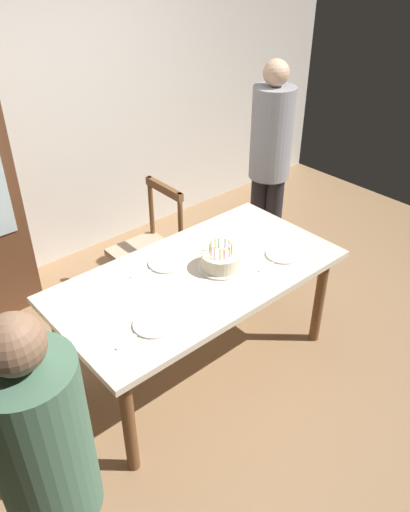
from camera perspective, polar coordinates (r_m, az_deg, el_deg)
The scene contains 13 objects.
ground at distance 3.50m, azimuth -0.63°, elevation -12.01°, with size 6.40×6.40×0.00m, color #93704C.
back_wall at distance 4.23m, azimuth -17.97°, elevation 15.39°, with size 6.40×0.10×2.60m, color beige.
dining_table at distance 3.07m, azimuth -0.70°, elevation -3.26°, with size 1.76×0.91×0.75m.
birthday_cake at distance 3.03m, azimuth 1.78°, elevation -0.54°, with size 0.28×0.28×0.17m.
plate_near_celebrant at distance 2.65m, azimuth -5.84°, elevation -7.72°, with size 0.22×0.22×0.01m, color white.
plate_far_side at distance 3.10m, azimuth -4.42°, elevation -0.82°, with size 0.22×0.22×0.01m, color white.
plate_near_guest at distance 3.21m, azimuth 8.87°, elevation 0.18°, with size 0.22×0.22×0.01m, color white.
fork_near_celebrant at distance 2.58m, azimuth -8.58°, elevation -9.38°, with size 0.18×0.02×0.01m, color silver.
fork_far_side at distance 3.03m, azimuth -6.93°, elevation -1.90°, with size 0.18×0.02×0.01m, color silver.
fork_near_guest at distance 3.10m, azimuth 7.16°, elevation -1.07°, with size 0.18×0.02×0.01m, color silver.
chair_spindle_back at distance 3.78m, azimuth -6.41°, elevation 0.53°, with size 0.44×0.44×0.95m.
person_celebrant at distance 1.93m, azimuth -17.04°, elevation -22.93°, with size 0.32×0.32×1.63m.
person_guest at distance 4.01m, azimuth 7.37°, elevation 10.95°, with size 0.32×0.32×1.72m.
Camera 1 is at (-1.60, -1.88, 2.49)m, focal length 35.26 mm.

